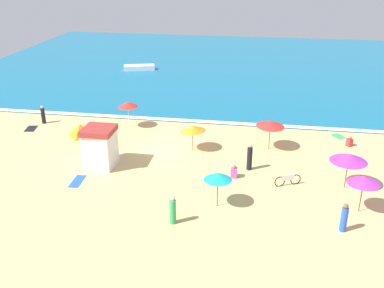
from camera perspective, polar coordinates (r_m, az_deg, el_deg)
ground_plane at (r=33.62m, az=-2.78°, el=-0.79°), size 60.00×60.00×0.00m
ocean_water at (r=59.92m, az=2.94°, el=10.08°), size 60.00×44.00×0.10m
wave_breaker_foam at (r=39.30m, az=-0.85°, el=3.04°), size 57.00×0.70×0.01m
lifeguard_cabana at (r=31.18m, az=-11.68°, el=-0.35°), size 2.08×2.10×2.85m
beach_umbrella_0 at (r=26.72m, az=21.13°, el=-4.30°), size 2.12×2.11×2.28m
beach_umbrella_1 at (r=29.09m, az=19.42°, el=-1.66°), size 3.02×3.02×2.33m
beach_umbrella_2 at (r=33.57m, az=10.01°, el=2.58°), size 2.99×2.99×2.29m
beach_umbrella_3 at (r=25.55m, az=3.33°, el=-4.15°), size 2.24×2.25×2.18m
beach_umbrella_4 at (r=37.72m, az=-8.20°, el=5.04°), size 2.16×2.15×2.29m
beach_umbrella_5 at (r=33.00m, az=0.10°, el=2.02°), size 2.14×2.12×2.01m
beach_tent at (r=37.25m, az=-14.04°, el=1.81°), size 1.69×1.84×1.01m
parked_bicycle at (r=29.11m, az=12.15°, el=-4.51°), size 1.68×0.81×0.76m
beachgoer_1 at (r=30.52m, az=7.38°, el=-1.73°), size 0.50×0.50×1.89m
beachgoer_2 at (r=24.53m, az=-2.48°, el=-8.50°), size 0.49×0.49×1.68m
beachgoer_4 at (r=40.80m, az=-18.51°, el=3.53°), size 0.44×0.44×1.58m
beachgoer_5 at (r=36.24m, az=19.50°, el=0.27°), size 0.53×0.53×0.82m
beachgoer_6 at (r=29.58m, az=5.39°, el=-3.60°), size 0.43×0.43×0.88m
beachgoer_7 at (r=25.20m, az=18.88°, el=-8.97°), size 0.50×0.50×1.64m
beach_towel_0 at (r=36.29m, az=-11.17°, el=0.65°), size 0.93×1.65×0.01m
beach_towel_1 at (r=30.04m, az=-14.44°, el=-4.63°), size 0.77×1.78×0.01m
beach_towel_2 at (r=38.02m, az=18.22°, el=0.95°), size 1.26×1.38×0.01m
beach_towel_3 at (r=40.07m, az=-19.89°, el=1.86°), size 1.11×1.58×0.01m
small_boat_0 at (r=57.30m, az=-6.77°, el=9.69°), size 4.05×2.48×0.59m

